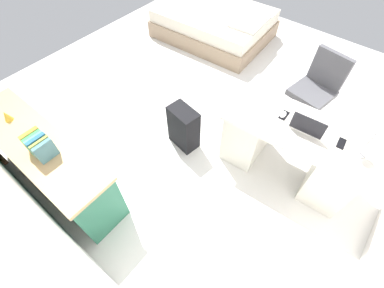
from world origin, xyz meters
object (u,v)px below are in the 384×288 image
(computer_mouse, at_px, (283,114))
(figurine_small, at_px, (7,116))
(office_chair, at_px, (313,93))
(cell_phone_near_laptop, at_px, (341,143))
(cell_phone_by_mouse, at_px, (284,115))
(desk, at_px, (290,148))
(desk_lamp, at_px, (370,133))
(suitcase_black, at_px, (184,128))
(laptop, at_px, (308,126))
(bed, at_px, (215,23))
(credenza, at_px, (50,163))

(computer_mouse, bearing_deg, figurine_small, 36.39)
(office_chair, relative_size, figurine_small, 8.55)
(cell_phone_near_laptop, xyz_separation_m, cell_phone_by_mouse, (0.58, 0.01, 0.00))
(desk, relative_size, cell_phone_by_mouse, 10.91)
(office_chair, distance_m, desk_lamp, 1.26)
(desk_lamp, bearing_deg, office_chair, -53.68)
(cell_phone_near_laptop, height_order, figurine_small, figurine_small)
(suitcase_black, height_order, computer_mouse, computer_mouse)
(laptop, relative_size, computer_mouse, 3.25)
(laptop, bearing_deg, office_chair, -77.24)
(suitcase_black, distance_m, computer_mouse, 1.14)
(computer_mouse, bearing_deg, suitcase_black, 22.67)
(suitcase_black, bearing_deg, figurine_small, 57.90)
(computer_mouse, bearing_deg, bed, -44.21)
(bed, relative_size, suitcase_black, 3.47)
(bed, relative_size, cell_phone_near_laptop, 14.56)
(bed, xyz_separation_m, computer_mouse, (-2.11, 1.77, 0.51))
(office_chair, distance_m, bed, 2.33)
(office_chair, xyz_separation_m, suitcase_black, (0.98, 1.38, -0.13))
(bed, relative_size, laptop, 6.09)
(bed, height_order, desk_lamp, desk_lamp)
(computer_mouse, xyz_separation_m, figurine_small, (2.08, 1.78, 0.05))
(laptop, bearing_deg, cell_phone_by_mouse, -6.54)
(desk_lamp, bearing_deg, computer_mouse, 0.59)
(desk, relative_size, office_chair, 1.58)
(bed, height_order, computer_mouse, computer_mouse)
(office_chair, xyz_separation_m, computer_mouse, (0.05, 0.91, 0.33))
(credenza, xyz_separation_m, figurine_small, (0.43, 0.00, 0.43))
(office_chair, bearing_deg, suitcase_black, 54.69)
(bed, bearing_deg, suitcase_black, 117.66)
(desk_lamp, distance_m, figurine_small, 3.32)
(desk_lamp, bearing_deg, bed, -31.99)
(cell_phone_by_mouse, distance_m, figurine_small, 2.75)
(credenza, height_order, bed, credenza)
(bed, bearing_deg, cell_phone_by_mouse, 140.19)
(credenza, relative_size, cell_phone_by_mouse, 13.24)
(cell_phone_near_laptop, height_order, cell_phone_by_mouse, same)
(laptop, height_order, figurine_small, laptop)
(cell_phone_near_laptop, bearing_deg, cell_phone_by_mouse, -4.16)
(laptop, height_order, desk_lamp, desk_lamp)
(desk, height_order, bed, desk)
(laptop, relative_size, cell_phone_near_laptop, 2.39)
(cell_phone_by_mouse, bearing_deg, desk, 167.40)
(bed, bearing_deg, computer_mouse, 139.94)
(cell_phone_near_laptop, xyz_separation_m, desk_lamp, (-0.13, 0.01, 0.25))
(bed, bearing_deg, credenza, 97.28)
(figurine_small, bearing_deg, computer_mouse, -139.46)
(desk, distance_m, bed, 2.94)
(bed, xyz_separation_m, laptop, (-2.37, 1.79, 0.54))
(credenza, relative_size, cell_phone_near_laptop, 13.24)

